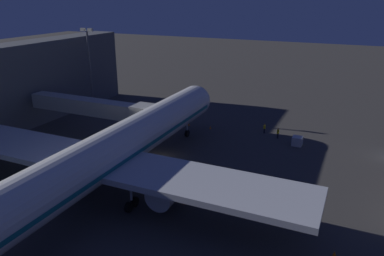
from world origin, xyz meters
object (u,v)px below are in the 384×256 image
(baggage_container_near_belt, at_px, (297,141))
(airliner_at_gate, at_px, (108,154))
(traffic_cone_nose_port, at_px, (210,127))
(apron_floodlight_mast, at_px, (90,63))
(traffic_cone_wingtip_svc_side, at_px, (335,253))
(ground_crew_marshaller_fwd, at_px, (264,128))
(jet_bridge, at_px, (99,108))
(ground_crew_near_nose_gear, at_px, (278,133))
(traffic_cone_nose_starboard, at_px, (189,124))

(baggage_container_near_belt, bearing_deg, airliner_at_gate, 55.05)
(traffic_cone_nose_port, bearing_deg, apron_floodlight_mast, -2.25)
(baggage_container_near_belt, xyz_separation_m, traffic_cone_wingtip_svc_side, (-8.08, 26.86, -0.47))
(ground_crew_marshaller_fwd, distance_m, traffic_cone_nose_port, 9.90)
(jet_bridge, bearing_deg, ground_crew_near_nose_gear, -154.58)
(ground_crew_marshaller_fwd, bearing_deg, airliner_at_gate, 68.14)
(apron_floodlight_mast, distance_m, ground_crew_near_nose_gear, 41.16)
(ground_crew_marshaller_fwd, relative_size, traffic_cone_nose_port, 3.19)
(airliner_at_gate, bearing_deg, traffic_cone_nose_starboard, -85.47)
(jet_bridge, bearing_deg, traffic_cone_nose_port, -139.44)
(ground_crew_marshaller_fwd, bearing_deg, baggage_container_near_belt, 151.19)
(ground_crew_near_nose_gear, relative_size, traffic_cone_nose_port, 3.43)
(apron_floodlight_mast, height_order, ground_crew_near_nose_gear, apron_floodlight_mast)
(baggage_container_near_belt, xyz_separation_m, ground_crew_near_nose_gear, (3.61, -1.85, 0.29))
(ground_crew_marshaller_fwd, bearing_deg, traffic_cone_wingtip_svc_side, 115.45)
(airliner_at_gate, bearing_deg, ground_crew_near_nose_gear, -117.65)
(jet_bridge, distance_m, ground_crew_near_nose_gear, 30.77)
(ground_crew_marshaller_fwd, xyz_separation_m, traffic_cone_wingtip_svc_side, (-14.45, 30.37, -0.69))
(baggage_container_near_belt, bearing_deg, ground_crew_near_nose_gear, -27.18)
(airliner_at_gate, xyz_separation_m, apron_floodlight_mast, (25.50, -28.88, 4.51))
(traffic_cone_nose_port, bearing_deg, ground_crew_marshaller_fwd, -169.10)
(traffic_cone_nose_port, distance_m, traffic_cone_wingtip_svc_side, 37.35)
(ground_crew_marshaller_fwd, height_order, traffic_cone_nose_port, ground_crew_marshaller_fwd)
(ground_crew_near_nose_gear, bearing_deg, jet_bridge, 25.42)
(traffic_cone_wingtip_svc_side, bearing_deg, apron_floodlight_mast, -29.71)
(airliner_at_gate, distance_m, jet_bridge, 19.68)
(airliner_at_gate, xyz_separation_m, traffic_cone_nose_port, (-2.20, -27.79, -5.20))
(airliner_at_gate, height_order, ground_crew_near_nose_gear, airliner_at_gate)
(traffic_cone_nose_port, bearing_deg, traffic_cone_nose_starboard, 0.00)
(apron_floodlight_mast, distance_m, ground_crew_marshaller_fwd, 38.47)
(traffic_cone_nose_port, bearing_deg, ground_crew_near_nose_gear, -179.03)
(airliner_at_gate, relative_size, baggage_container_near_belt, 34.87)
(ground_crew_near_nose_gear, relative_size, traffic_cone_wingtip_svc_side, 3.43)
(ground_crew_marshaller_fwd, bearing_deg, traffic_cone_nose_starboard, 7.54)
(airliner_at_gate, relative_size, apron_floodlight_mast, 3.34)
(traffic_cone_nose_starboard, bearing_deg, jet_bridge, 50.44)
(ground_crew_near_nose_gear, height_order, ground_crew_marshaller_fwd, ground_crew_near_nose_gear)
(traffic_cone_nose_starboard, relative_size, traffic_cone_wingtip_svc_side, 1.00)
(airliner_at_gate, xyz_separation_m, jet_bridge, (12.82, -14.94, 0.15))
(airliner_at_gate, xyz_separation_m, traffic_cone_nose_starboard, (2.20, -27.79, -5.20))
(jet_bridge, height_order, traffic_cone_wingtip_svc_side, jet_bridge)
(jet_bridge, relative_size, apron_floodlight_mast, 1.41)
(traffic_cone_nose_starboard, bearing_deg, traffic_cone_nose_port, 180.00)
(ground_crew_near_nose_gear, height_order, traffic_cone_nose_port, ground_crew_near_nose_gear)
(ground_crew_marshaller_fwd, height_order, traffic_cone_nose_starboard, ground_crew_marshaller_fwd)
(jet_bridge, relative_size, traffic_cone_wingtip_svc_side, 43.83)
(traffic_cone_nose_port, relative_size, traffic_cone_wingtip_svc_side, 1.00)
(ground_crew_near_nose_gear, distance_m, ground_crew_marshaller_fwd, 3.23)
(airliner_at_gate, distance_m, traffic_cone_nose_starboard, 28.36)
(airliner_at_gate, bearing_deg, traffic_cone_wingtip_svc_side, 178.45)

